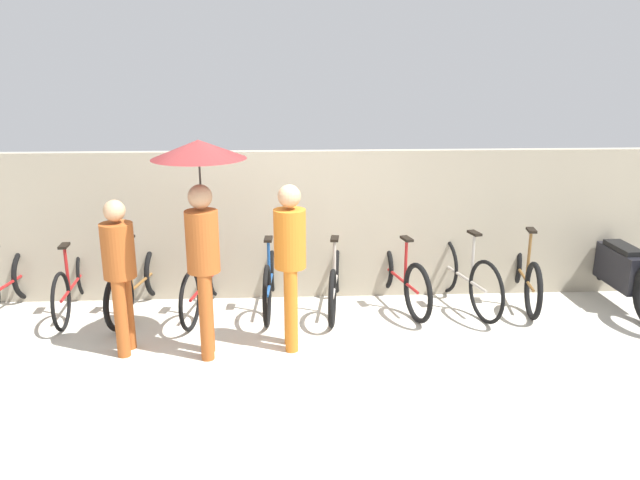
% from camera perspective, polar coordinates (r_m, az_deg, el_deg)
% --- Properties ---
extents(ground_plane, '(30.00, 30.00, 0.00)m').
position_cam_1_polar(ground_plane, '(6.17, -4.87, -11.67)').
color(ground_plane, beige).
extents(back_wall, '(15.30, 0.12, 1.83)m').
position_cam_1_polar(back_wall, '(7.65, -4.57, 1.30)').
color(back_wall, gray).
rests_on(back_wall, ground).
extents(parked_bicycle_0, '(0.44, 1.64, 0.99)m').
position_cam_1_polar(parked_bicycle_0, '(8.16, -26.78, -3.63)').
color(parked_bicycle_0, black).
rests_on(parked_bicycle_0, ground).
extents(parked_bicycle_1, '(0.44, 1.72, 0.99)m').
position_cam_1_polar(parked_bicycle_1, '(7.90, -21.61, -3.63)').
color(parked_bicycle_1, black).
rests_on(parked_bicycle_1, ground).
extents(parked_bicycle_2, '(0.51, 1.72, 0.98)m').
position_cam_1_polar(parked_bicycle_2, '(7.64, -16.21, -3.75)').
color(parked_bicycle_2, black).
rests_on(parked_bicycle_2, ground).
extents(parked_bicycle_3, '(0.48, 1.72, 1.04)m').
position_cam_1_polar(parked_bicycle_3, '(7.47, -10.48, -3.79)').
color(parked_bicycle_3, black).
rests_on(parked_bicycle_3, ground).
extents(parked_bicycle_4, '(0.44, 1.76, 1.03)m').
position_cam_1_polar(parked_bicycle_4, '(7.47, -4.55, -3.48)').
color(parked_bicycle_4, black).
rests_on(parked_bicycle_4, ground).
extents(parked_bicycle_5, '(0.44, 1.72, 1.01)m').
position_cam_1_polar(parked_bicycle_5, '(7.44, 1.41, -3.68)').
color(parked_bicycle_5, black).
rests_on(parked_bicycle_5, ground).
extents(parked_bicycle_6, '(0.59, 1.73, 1.10)m').
position_cam_1_polar(parked_bicycle_6, '(7.59, 7.17, -3.27)').
color(parked_bicycle_6, black).
rests_on(parked_bicycle_6, ground).
extents(parked_bicycle_7, '(0.57, 1.72, 1.00)m').
position_cam_1_polar(parked_bicycle_7, '(7.69, 12.96, -3.17)').
color(parked_bicycle_7, black).
rests_on(parked_bicycle_7, ground).
extents(parked_bicycle_8, '(0.45, 1.72, 1.09)m').
position_cam_1_polar(parked_bicycle_8, '(8.03, 18.07, -2.94)').
color(parked_bicycle_8, black).
rests_on(parked_bicycle_8, ground).
extents(pedestrian_leading, '(0.32, 0.32, 1.59)m').
position_cam_1_polar(pedestrian_leading, '(6.44, -17.86, -2.29)').
color(pedestrian_leading, '#9E4C1E').
rests_on(pedestrian_leading, ground).
extents(pedestrian_center, '(0.91, 0.91, 2.15)m').
position_cam_1_polar(pedestrian_center, '(6.06, -10.87, 4.07)').
color(pedestrian_center, '#9E4C1E').
rests_on(pedestrian_center, ground).
extents(pedestrian_trailing, '(0.32, 0.32, 1.72)m').
position_cam_1_polar(pedestrian_trailing, '(6.22, -2.75, -1.33)').
color(pedestrian_trailing, '#C66B1E').
rests_on(pedestrian_trailing, ground).
extents(motorcycle, '(0.58, 2.22, 0.95)m').
position_cam_1_polar(motorcycle, '(8.34, 25.75, -2.55)').
color(motorcycle, black).
rests_on(motorcycle, ground).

